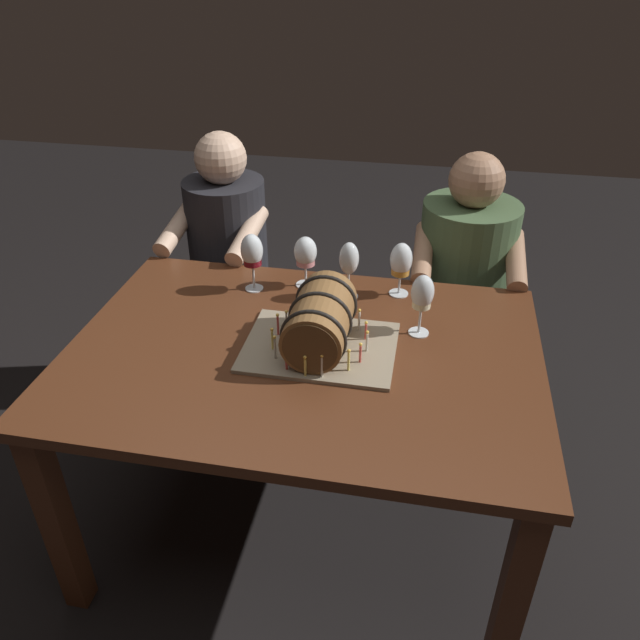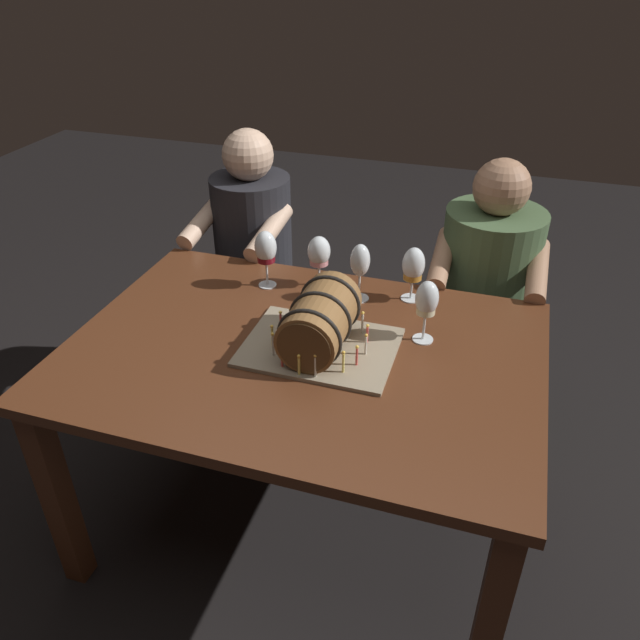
{
  "view_description": "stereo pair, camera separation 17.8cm",
  "coord_description": "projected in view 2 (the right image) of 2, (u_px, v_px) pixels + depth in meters",
  "views": [
    {
      "loc": [
        0.33,
        -1.46,
        1.8
      ],
      "look_at": [
        0.05,
        0.02,
        0.84
      ],
      "focal_mm": 34.99,
      "sensor_mm": 36.0,
      "label": 1
    },
    {
      "loc": [
        0.5,
        -1.41,
        1.8
      ],
      "look_at": [
        0.05,
        0.02,
        0.84
      ],
      "focal_mm": 34.99,
      "sensor_mm": 36.0,
      "label": 2
    }
  ],
  "objects": [
    {
      "name": "ground_plane",
      "position": [
        306.0,
        519.0,
        2.23
      ],
      "size": [
        8.0,
        8.0,
        0.0
      ],
      "primitive_type": "plane",
      "color": "black"
    },
    {
      "name": "dining_table",
      "position": [
        303.0,
        376.0,
        1.89
      ],
      "size": [
        1.38,
        0.97,
        0.74
      ],
      "color": "#562D19",
      "rests_on": "ground"
    },
    {
      "name": "barrel_cake",
      "position": [
        320.0,
        324.0,
        1.79
      ],
      "size": [
        0.44,
        0.33,
        0.19
      ],
      "color": "gray",
      "rests_on": "dining_table"
    },
    {
      "name": "wine_glass_amber",
      "position": [
        413.0,
        267.0,
        2.01
      ],
      "size": [
        0.07,
        0.07,
        0.19
      ],
      "color": "white",
      "rests_on": "dining_table"
    },
    {
      "name": "wine_glass_rose",
      "position": [
        319.0,
        253.0,
        2.09
      ],
      "size": [
        0.08,
        0.08,
        0.18
      ],
      "color": "white",
      "rests_on": "dining_table"
    },
    {
      "name": "wine_glass_white",
      "position": [
        427.0,
        301.0,
        1.8
      ],
      "size": [
        0.07,
        0.07,
        0.2
      ],
      "color": "white",
      "rests_on": "dining_table"
    },
    {
      "name": "wine_glass_red",
      "position": [
        266.0,
        250.0,
        2.08
      ],
      "size": [
        0.07,
        0.07,
        0.2
      ],
      "color": "white",
      "rests_on": "dining_table"
    },
    {
      "name": "wine_glass_empty",
      "position": [
        360.0,
        262.0,
        2.0
      ],
      "size": [
        0.07,
        0.07,
        0.2
      ],
      "color": "white",
      "rests_on": "dining_table"
    },
    {
      "name": "person_seated_left",
      "position": [
        255.0,
        276.0,
        2.68
      ],
      "size": [
        0.38,
        0.47,
        1.15
      ],
      "color": "black",
      "rests_on": "ground"
    },
    {
      "name": "person_seated_right",
      "position": [
        482.0,
        309.0,
        2.43
      ],
      "size": [
        0.4,
        0.47,
        1.13
      ],
      "color": "#2A3A24",
      "rests_on": "ground"
    }
  ]
}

